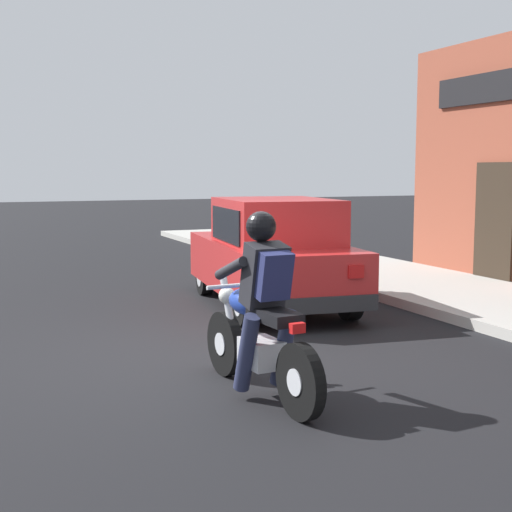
# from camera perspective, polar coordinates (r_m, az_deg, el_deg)

# --- Properties ---
(ground_plane) EXTENTS (80.00, 80.00, 0.00)m
(ground_plane) POSITION_cam_1_polar(r_m,az_deg,el_deg) (7.61, -3.88, -8.09)
(ground_plane) COLOR black
(sidewalk_curb) EXTENTS (2.60, 22.00, 0.14)m
(sidewalk_curb) POSITION_cam_1_polar(r_m,az_deg,el_deg) (12.40, 12.33, -2.08)
(sidewalk_curb) COLOR #ADAAA3
(sidewalk_curb) RESTS_ON ground
(motorcycle_with_rider) EXTENTS (0.59, 2.02, 1.62)m
(motorcycle_with_rider) POSITION_cam_1_polar(r_m,az_deg,el_deg) (6.19, 0.34, -5.14)
(motorcycle_with_rider) COLOR black
(motorcycle_with_rider) RESTS_ON ground
(car_hatchback) EXTENTS (2.09, 3.95, 1.57)m
(car_hatchback) POSITION_cam_1_polar(r_m,az_deg,el_deg) (10.22, 1.29, 0.13)
(car_hatchback) COLOR black
(car_hatchback) RESTS_ON ground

